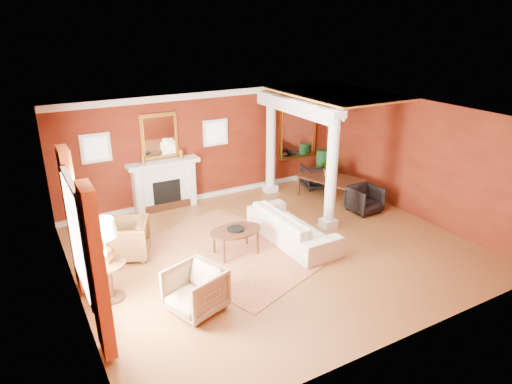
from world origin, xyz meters
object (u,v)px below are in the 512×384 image
armchair_stripe (195,288)px  armchair_leopard (126,237)px  side_table (105,246)px  dining_table (331,182)px  sofa (293,221)px  coffee_table (236,232)px

armchair_stripe → armchair_leopard: bearing=173.4°
side_table → dining_table: (6.39, 1.91, -0.57)m
sofa → armchair_stripe: sofa is taller
armchair_leopard → armchair_stripe: bearing=34.7°
sofa → dining_table: size_ratio=1.42×
sofa → dining_table: dining_table is taller
coffee_table → armchair_leopard: bearing=153.9°
armchair_leopard → side_table: bearing=-2.9°
armchair_stripe → side_table: 1.70m
coffee_table → sofa: bearing=-3.5°
sofa → armchair_stripe: 3.16m
sofa → armchair_leopard: bearing=71.2°
armchair_stripe → side_table: size_ratio=0.56×
side_table → armchair_stripe: bearing=-41.8°
sofa → side_table: (-4.05, -0.29, 0.57)m
armchair_stripe → sofa: bearing=96.1°
armchair_leopard → armchair_stripe: armchair_leopard is taller
armchair_leopard → coffee_table: 2.27m
side_table → dining_table: bearing=16.7°
side_table → sofa: bearing=4.1°
sofa → dining_table: bearing=-56.4°
armchair_leopard → coffee_table: bearing=86.1°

